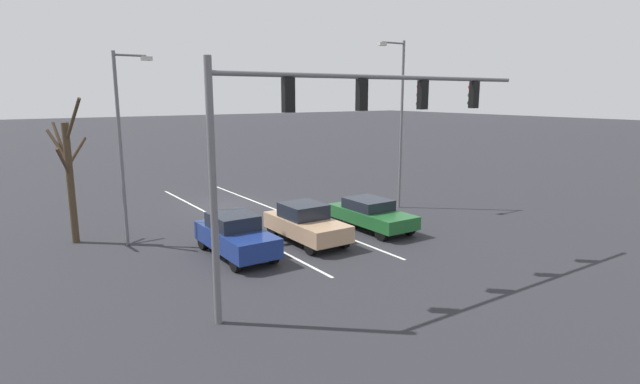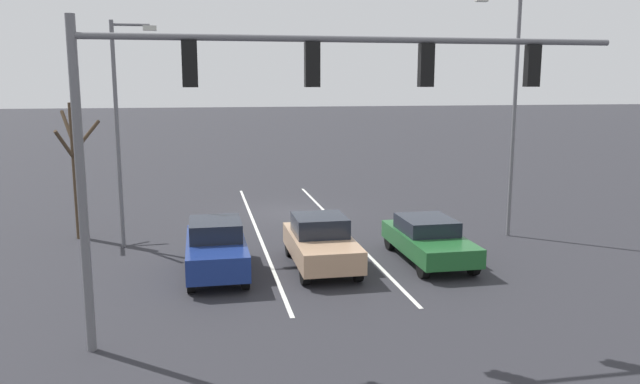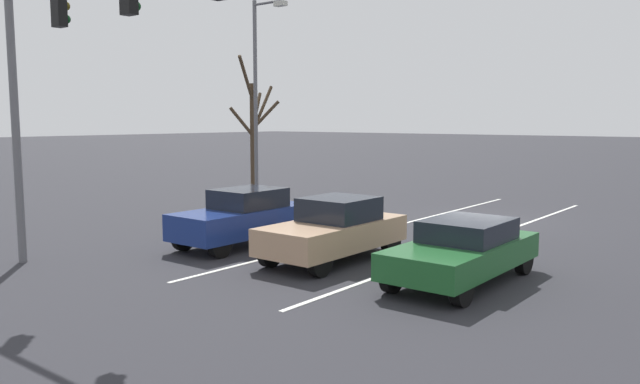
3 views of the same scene
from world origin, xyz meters
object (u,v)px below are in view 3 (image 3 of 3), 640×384
object	(u,v)px
car_tan_midlane_front	(335,229)
bare_tree_near	(254,136)
car_navy_rightlane_front	(244,217)
street_lamp_right_shoulder	(259,96)
traffic_signal_gantry	(109,29)
car_darkgreen_leftlane_front	(463,250)

from	to	relation	value
car_tan_midlane_front	bare_tree_near	size ratio (longest dim) A/B	0.71
bare_tree_near	car_tan_midlane_front	bearing A→B (deg)	146.44
car_navy_rightlane_front	street_lamp_right_shoulder	size ratio (longest dim) A/B	0.55
street_lamp_right_shoulder	bare_tree_near	distance (m)	2.91
traffic_signal_gantry	bare_tree_near	xyz separation A→B (m)	(6.14, -10.45, -2.48)
traffic_signal_gantry	street_lamp_right_shoulder	world-z (taller)	street_lamp_right_shoulder
car_navy_rightlane_front	traffic_signal_gantry	world-z (taller)	traffic_signal_gantry
traffic_signal_gantry	bare_tree_near	distance (m)	12.37
bare_tree_near	street_lamp_right_shoulder	bearing A→B (deg)	138.38
street_lamp_right_shoulder	bare_tree_near	bearing A→B (deg)	-41.62
car_darkgreen_leftlane_front	car_tan_midlane_front	xyz separation A→B (m)	(3.56, 0.03, 0.07)
car_darkgreen_leftlane_front	car_tan_midlane_front	size ratio (longest dim) A/B	1.05
car_tan_midlane_front	street_lamp_right_shoulder	world-z (taller)	street_lamp_right_shoulder
car_navy_rightlane_front	street_lamp_right_shoulder	xyz separation A→B (m)	(2.98, -3.76, 3.62)
car_darkgreen_leftlane_front	bare_tree_near	distance (m)	12.99
street_lamp_right_shoulder	bare_tree_near	world-z (taller)	street_lamp_right_shoulder
car_darkgreen_leftlane_front	car_navy_rightlane_front	xyz separation A→B (m)	(6.80, 0.08, 0.09)
traffic_signal_gantry	car_navy_rightlane_front	bearing A→B (deg)	-75.51
car_navy_rightlane_front	car_darkgreen_leftlane_front	bearing A→B (deg)	-179.31
car_darkgreen_leftlane_front	car_navy_rightlane_front	size ratio (longest dim) A/B	1.05
car_darkgreen_leftlane_front	street_lamp_right_shoulder	world-z (taller)	street_lamp_right_shoulder
traffic_signal_gantry	bare_tree_near	bearing A→B (deg)	-59.54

